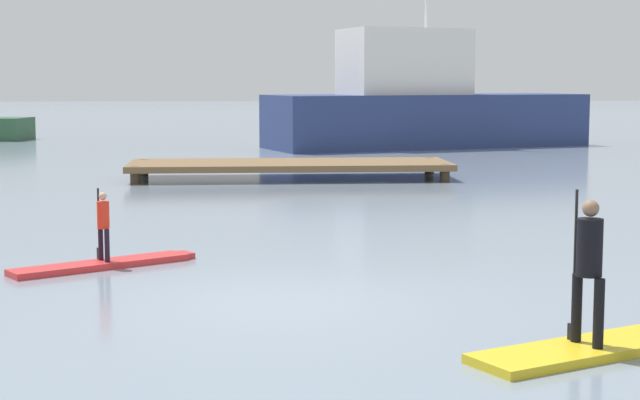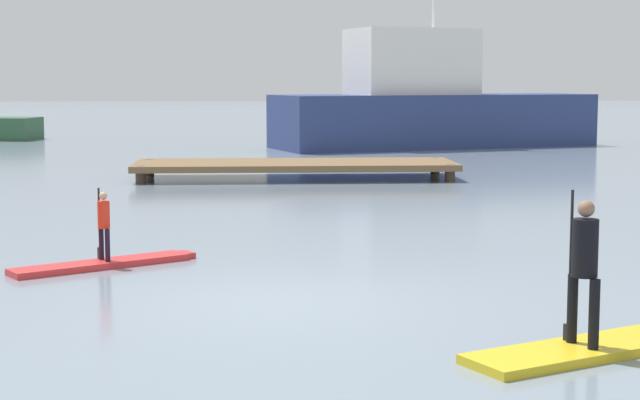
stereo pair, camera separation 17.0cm
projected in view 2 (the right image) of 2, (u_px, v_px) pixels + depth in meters
ground_plane at (278, 303)px, 13.35m from camera, size 240.00×240.00×0.00m
paddleboard_near at (105, 264)px, 15.88m from camera, size 2.75×2.00×0.10m
paddler_child_solo at (104, 222)px, 15.81m from camera, size 0.27×0.34×1.12m
paddleboard_far at (604, 346)px, 10.98m from camera, size 3.32×2.07×0.10m
paddler_adult at (584, 263)px, 10.72m from camera, size 0.36×0.46×1.63m
fishing_boat_white_large at (428, 106)px, 43.54m from camera, size 14.25×7.97×12.00m
floating_dock at (295, 165)px, 29.87m from camera, size 9.25×3.01×0.49m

